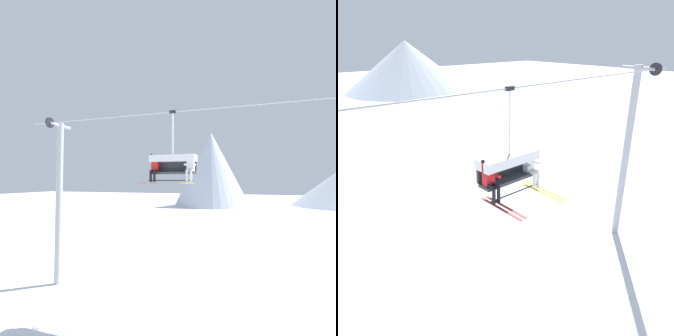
{
  "view_description": "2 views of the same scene",
  "coord_description": "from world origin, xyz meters",
  "views": [
    {
      "loc": [
        3.09,
        -11.85,
        5.6
      ],
      "look_at": [
        -0.61,
        -0.86,
        6.17
      ],
      "focal_mm": 28.0,
      "sensor_mm": 36.0,
      "label": 1
    },
    {
      "loc": [
        -6.56,
        -7.68,
        10.04
      ],
      "look_at": [
        -0.71,
        -0.99,
        6.45
      ],
      "focal_mm": 35.0,
      "sensor_mm": 36.0,
      "label": 2
    }
  ],
  "objects": [
    {
      "name": "skier_white",
      "position": [
        0.41,
        -0.95,
        6.16
      ],
      "size": [
        0.46,
        1.7,
        1.23
      ],
      "color": "silver"
    },
    {
      "name": "lift_tower_near",
      "position": [
        -7.27,
        -0.02,
        4.66
      ],
      "size": [
        0.36,
        1.88,
        8.97
      ],
      "color": "#9EA3A8",
      "rests_on": "ground_plane"
    },
    {
      "name": "chairlift_chair",
      "position": [
        -0.41,
        -0.73,
        6.48
      ],
      "size": [
        2.06,
        0.74,
        3.16
      ],
      "color": "#33383D"
    },
    {
      "name": "mountain_peak_west",
      "position": [
        -6.56,
        47.66,
        8.35
      ],
      "size": [
        16.78,
        16.78,
        16.71
      ],
      "color": "silver",
      "rests_on": "ground_plane"
    },
    {
      "name": "lift_cable",
      "position": [
        0.44,
        -0.8,
        8.69
      ],
      "size": [
        17.42,
        0.05,
        0.05
      ],
      "color": "#9EA3A8"
    },
    {
      "name": "skier_red",
      "position": [
        -1.24,
        -0.94,
        6.19
      ],
      "size": [
        0.48,
        1.7,
        1.34
      ],
      "color": "red"
    },
    {
      "name": "ground_plane",
      "position": [
        0.0,
        0.0,
        0.0
      ],
      "size": [
        200.0,
        200.0,
        0.0
      ],
      "primitive_type": "plane",
      "color": "white"
    }
  ]
}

